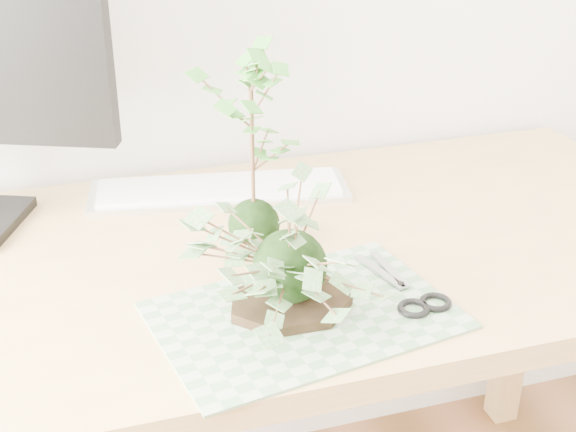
# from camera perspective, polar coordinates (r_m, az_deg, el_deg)

# --- Properties ---
(desk) EXTENTS (1.60, 0.70, 0.74)m
(desk) POSITION_cam_1_polar(r_m,az_deg,el_deg) (1.30, -3.81, -6.11)
(desk) COLOR tan
(desk) RESTS_ON ground_plane
(cutting_mat) EXTENTS (0.44, 0.33, 0.00)m
(cutting_mat) POSITION_cam_1_polar(r_m,az_deg,el_deg) (1.10, 1.17, -7.07)
(cutting_mat) COLOR #568357
(cutting_mat) RESTS_ON desk
(stone_dish) EXTENTS (0.18, 0.18, 0.01)m
(stone_dish) POSITION_cam_1_polar(r_m,az_deg,el_deg) (1.11, 0.14, -6.20)
(stone_dish) COLOR black
(stone_dish) RESTS_ON cutting_mat
(ivy_kokedama) EXTENTS (0.34, 0.34, 0.20)m
(ivy_kokedama) POSITION_cam_1_polar(r_m,az_deg,el_deg) (1.05, 0.14, -1.36)
(ivy_kokedama) COLOR black
(ivy_kokedama) RESTS_ON stone_dish
(maple_kokedama) EXTENTS (0.24, 0.24, 0.34)m
(maple_kokedama) POSITION_cam_1_polar(r_m,az_deg,el_deg) (1.17, -2.62, 7.97)
(maple_kokedama) COLOR black
(maple_kokedama) RESTS_ON desk
(keyboard) EXTENTS (0.48, 0.21, 0.02)m
(keyboard) POSITION_cam_1_polar(r_m,az_deg,el_deg) (1.45, -4.91, 1.88)
(keyboard) COLOR silver
(keyboard) RESTS_ON desk
(scissors) EXTENTS (0.09, 0.19, 0.01)m
(scissors) POSITION_cam_1_polar(r_m,az_deg,el_deg) (1.14, 8.85, -5.75)
(scissors) COLOR gray
(scissors) RESTS_ON cutting_mat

